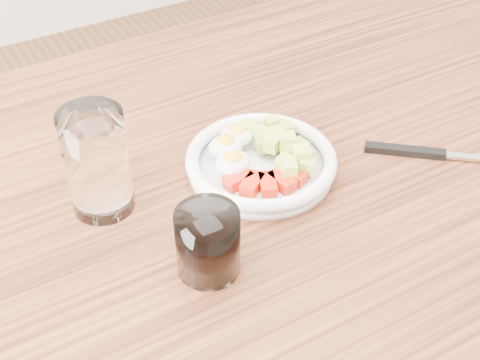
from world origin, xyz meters
TOP-DOWN VIEW (x-y plane):
  - dining_table at (0.00, 0.00)m, footprint 1.50×0.90m
  - bowl at (0.04, 0.04)m, footprint 0.19×0.19m
  - fork at (0.25, -0.04)m, footprint 0.18×0.15m
  - water_glass at (-0.16, 0.08)m, footprint 0.07×0.07m
  - coffee_glass at (-0.10, -0.07)m, footprint 0.07×0.07m

SIDE VIEW (x-z plane):
  - dining_table at x=0.00m, z-range 0.28..1.05m
  - fork at x=0.25m, z-range 0.77..0.78m
  - bowl at x=0.04m, z-range 0.76..0.81m
  - coffee_glass at x=-0.10m, z-range 0.77..0.85m
  - water_glass at x=-0.16m, z-range 0.77..0.90m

